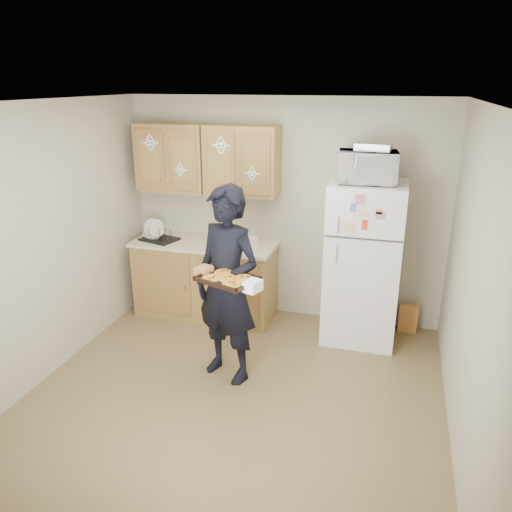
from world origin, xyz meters
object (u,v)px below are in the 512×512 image
object	(u,v)px
person	(227,286)
baking_tray	(227,280)
microwave	(367,167)
refrigerator	(363,263)
dish_rack	(159,233)

from	to	relation	value
person	baking_tray	bearing A→B (deg)	-49.42
baking_tray	microwave	world-z (taller)	microwave
microwave	person	bearing A→B (deg)	-141.42
refrigerator	dish_rack	distance (m)	2.33
refrigerator	dish_rack	world-z (taller)	refrigerator
baking_tray	dish_rack	bearing A→B (deg)	154.00
person	dish_rack	size ratio (longest dim) A/B	4.55
refrigerator	microwave	size ratio (longest dim) A/B	3.03
person	microwave	distance (m)	1.79
refrigerator	person	world-z (taller)	person
person	dish_rack	bearing A→B (deg)	158.16
person	dish_rack	world-z (taller)	person
baking_tray	microwave	distance (m)	1.83
refrigerator	dish_rack	bearing A→B (deg)	-179.56
baking_tray	dish_rack	size ratio (longest dim) A/B	1.16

